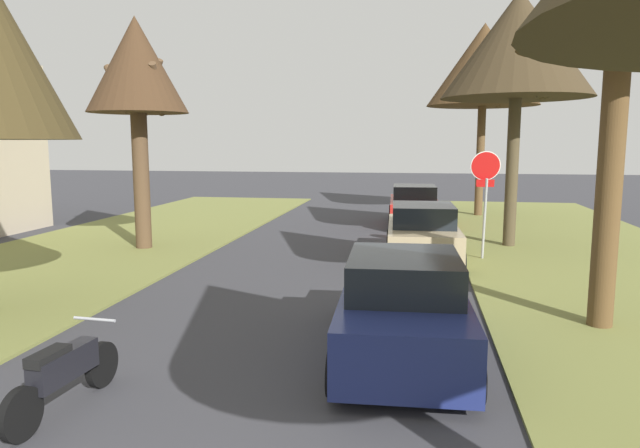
{
  "coord_description": "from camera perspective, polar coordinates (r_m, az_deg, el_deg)",
  "views": [
    {
      "loc": [
        2.32,
        -1.89,
        3.21
      ],
      "look_at": [
        0.26,
        10.28,
        1.45
      ],
      "focal_mm": 32.17,
      "sensor_mm": 36.0,
      "label": 1
    }
  ],
  "objects": [
    {
      "name": "parked_sedan_navy",
      "position": [
        8.88,
        8.26,
        -8.25
      ],
      "size": [
        2.09,
        4.47,
        1.57
      ],
      "color": "navy",
      "rests_on": "ground"
    },
    {
      "name": "parked_sedan_tan",
      "position": [
        15.81,
        10.13,
        -1.08
      ],
      "size": [
        2.09,
        4.47,
        1.57
      ],
      "color": "tan",
      "rests_on": "ground"
    },
    {
      "name": "parked_motorcycle",
      "position": [
        7.71,
        -24.15,
        -13.36
      ],
      "size": [
        0.6,
        2.05,
        0.97
      ],
      "color": "black",
      "rests_on": "ground"
    },
    {
      "name": "street_tree_right_mid_b",
      "position": [
        18.7,
        19.09,
        16.42
      ],
      "size": [
        4.46,
        4.46,
        7.61
      ],
      "color": "#473C28",
      "rests_on": "grass_verge_right"
    },
    {
      "name": "parked_sedan_red",
      "position": [
        22.71,
        9.32,
        1.71
      ],
      "size": [
        2.09,
        4.47,
        1.57
      ],
      "color": "red",
      "rests_on": "ground"
    },
    {
      "name": "street_tree_right_far",
      "position": [
        26.22,
        15.99,
        14.93
      ],
      "size": [
        4.74,
        4.74,
        8.17
      ],
      "color": "brown",
      "rests_on": "grass_verge_right"
    },
    {
      "name": "street_tree_left_mid_b",
      "position": [
        18.09,
        -17.79,
        14.45
      ],
      "size": [
        2.92,
        2.92,
        6.79
      ],
      "color": "#513B26",
      "rests_on": "grass_verge_left"
    },
    {
      "name": "stop_sign_far",
      "position": [
        16.17,
        16.12,
        4.09
      ],
      "size": [
        0.82,
        0.57,
        2.94
      ],
      "color": "#9EA0A5",
      "rests_on": "grass_verge_right"
    }
  ]
}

